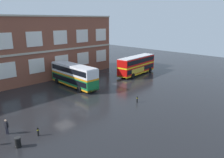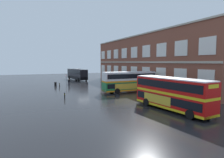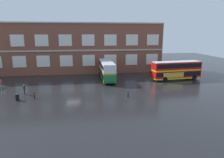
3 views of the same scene
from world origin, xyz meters
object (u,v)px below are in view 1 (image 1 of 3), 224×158
object	(u,v)px
double_decker_middle	(137,65)
station_litter_bin	(18,142)
double_decker_near	(74,75)
waiting_passenger	(6,126)
safety_bollard_west	(38,132)
safety_bollard_east	(137,99)

from	to	relation	value
double_decker_middle	station_litter_bin	bearing A→B (deg)	-161.95
double_decker_near	waiting_passenger	world-z (taller)	double_decker_near
double_decker_middle	safety_bollard_west	world-z (taller)	double_decker_middle
double_decker_middle	safety_bollard_west	bearing A→B (deg)	-161.65
safety_bollard_west	safety_bollard_east	distance (m)	15.04
safety_bollard_west	safety_bollard_east	xyz separation A→B (m)	(14.97, -1.44, 0.00)
double_decker_near	waiting_passenger	xyz separation A→B (m)	(-15.29, -9.10, -1.22)
station_litter_bin	safety_bollard_west	bearing A→B (deg)	14.48
station_litter_bin	waiting_passenger	bearing A→B (deg)	86.85
station_litter_bin	safety_bollard_west	size ratio (longest dim) A/B	1.08
double_decker_near	waiting_passenger	size ratio (longest dim) A/B	6.48
double_decker_near	safety_bollard_west	bearing A→B (deg)	-137.95
double_decker_near	safety_bollard_east	distance (m)	13.49
double_decker_middle	safety_bollard_east	bearing A→B (deg)	-140.98
double_decker_near	station_litter_bin	size ratio (longest dim) A/B	10.69
waiting_passenger	safety_bollard_east	bearing A→B (deg)	-13.62
waiting_passenger	safety_bollard_east	xyz separation A→B (m)	(17.16, -4.16, -0.44)
double_decker_middle	station_litter_bin	size ratio (longest dim) A/B	10.86
double_decker_middle	waiting_passenger	world-z (taller)	double_decker_middle
station_litter_bin	safety_bollard_west	xyz separation A→B (m)	(2.37, 0.61, -0.03)
safety_bollard_west	double_decker_middle	bearing A→B (deg)	18.35
double_decker_near	double_decker_middle	xyz separation A→B (m)	(15.25, -2.41, 0.00)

